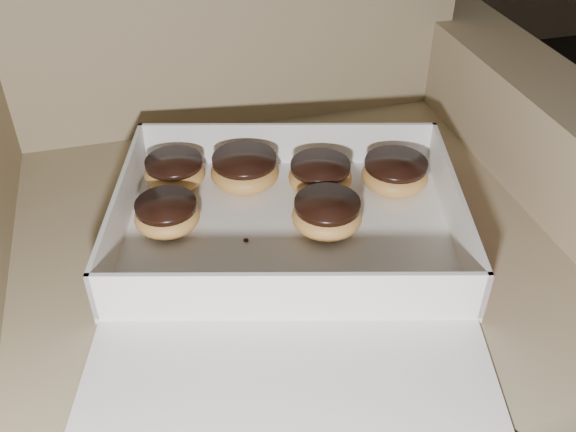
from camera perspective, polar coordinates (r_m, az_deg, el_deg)
The scene contains 12 objects.
armchair at distance 1.01m, azimuth -1.78°, elevation -4.65°, with size 0.95×0.80×1.00m.
bakery_box at distance 0.82m, azimuth 0.27°, elevation -2.74°, with size 0.56×0.61×0.07m.
donut_a at distance 0.95m, azimuth -10.02°, elevation 3.90°, with size 0.09×0.09×0.04m.
donut_b at distance 0.85m, azimuth 3.48°, elevation 0.16°, with size 0.09×0.09×0.05m.
donut_c at distance 0.92m, azimuth 2.87°, elevation 3.60°, with size 0.09×0.09×0.05m.
donut_d at distance 0.94m, azimuth 9.48°, elevation 3.71°, with size 0.10×0.10×0.05m.
donut_e at distance 0.93m, azimuth -3.86°, elevation 4.09°, with size 0.10×0.10×0.05m.
donut_f at distance 0.86m, azimuth -10.71°, elevation 0.12°, with size 0.09×0.09×0.04m.
crumb_a at distance 0.80m, azimuth -9.97°, elevation -5.63°, with size 0.01×0.01×0.00m, color black.
crumb_b at distance 0.87m, azimuth -10.66°, elevation -1.52°, with size 0.01×0.01×0.00m, color black.
crumb_c at distance 0.84m, azimuth -3.76°, elevation -2.15°, with size 0.01×0.01×0.00m, color black.
crumb_d at distance 0.76m, azimuth -3.83°, elevation -7.58°, with size 0.01×0.01×0.00m, color black.
Camera 1 is at (-0.57, 0.16, 0.99)m, focal length 40.00 mm.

